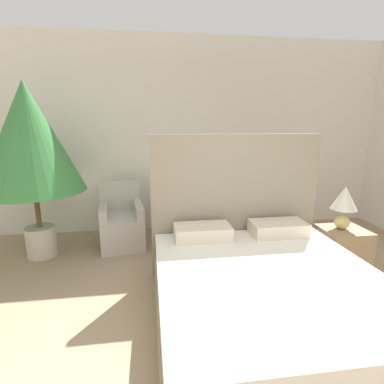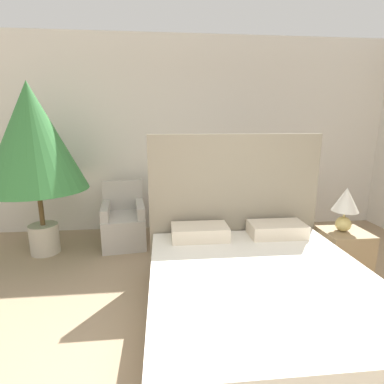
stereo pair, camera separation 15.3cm
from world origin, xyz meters
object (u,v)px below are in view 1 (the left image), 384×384
Objects in this scene: bed at (264,287)px; nightstand at (342,251)px; armchair_near_window_left at (122,226)px; table_lamp at (344,202)px; potted_palm at (29,140)px; armchair_near_window_right at (192,223)px.

nightstand is (1.17, 0.66, -0.04)m from bed.
bed is 2.40× the size of armchair_near_window_left.
bed is 3.93× the size of nightstand.
bed is 1.43m from table_lamp.
potted_palm is (-0.99, -0.20, 1.19)m from armchair_near_window_left.
potted_palm reaches higher than nightstand.
armchair_near_window_left is 1.00× the size of armchair_near_window_right.
bed is 0.95× the size of potted_palm.
nightstand is (1.53, -1.15, -0.01)m from armchair_near_window_right.
potted_palm is 4.47× the size of table_lamp.
table_lamp is at bearing 155.81° from nightstand.
potted_palm is at bearing 145.20° from bed.
nightstand is 1.08× the size of table_lamp.
bed reaches higher than armchair_near_window_left.
armchair_near_window_left reaches higher than nightstand.
potted_palm is (-1.97, -0.20, 1.19)m from armchair_near_window_right.
armchair_near_window_left is 0.40× the size of potted_palm.
bed is at bearing -60.60° from armchair_near_window_left.
table_lamp is (-0.03, 0.01, 0.56)m from nightstand.
bed is 2.40× the size of armchair_near_window_right.
bed reaches higher than nightstand.
armchair_near_window_right is 2.31m from potted_palm.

